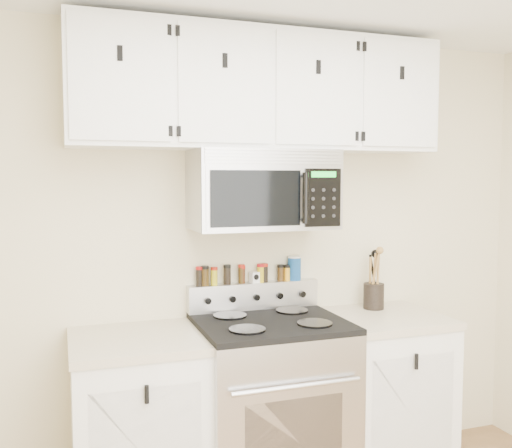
{
  "coord_description": "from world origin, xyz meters",
  "views": [
    {
      "loc": [
        -1.03,
        -1.31,
        1.69
      ],
      "look_at": [
        -0.08,
        1.45,
        1.46
      ],
      "focal_mm": 40.0,
      "sensor_mm": 36.0,
      "label": 1
    }
  ],
  "objects_px": {
    "microwave": "(263,190)",
    "salt_canister": "(294,268)",
    "utensil_crock": "(374,294)",
    "range": "(271,406)"
  },
  "relations": [
    {
      "from": "microwave",
      "to": "salt_canister",
      "type": "height_order",
      "value": "microwave"
    },
    {
      "from": "utensil_crock",
      "to": "salt_canister",
      "type": "xyz_separation_m",
      "value": [
        -0.46,
        0.11,
        0.16
      ]
    },
    {
      "from": "microwave",
      "to": "utensil_crock",
      "type": "height_order",
      "value": "microwave"
    },
    {
      "from": "microwave",
      "to": "utensil_crock",
      "type": "xyz_separation_m",
      "value": [
        0.71,
        0.05,
        -0.62
      ]
    },
    {
      "from": "range",
      "to": "utensil_crock",
      "type": "distance_m",
      "value": 0.9
    },
    {
      "from": "microwave",
      "to": "utensil_crock",
      "type": "relative_size",
      "value": 2.16
    },
    {
      "from": "range",
      "to": "salt_canister",
      "type": "relative_size",
      "value": 7.81
    },
    {
      "from": "utensil_crock",
      "to": "microwave",
      "type": "bearing_deg",
      "value": -176.21
    },
    {
      "from": "salt_canister",
      "to": "microwave",
      "type": "bearing_deg",
      "value": -148.06
    },
    {
      "from": "utensil_crock",
      "to": "salt_canister",
      "type": "bearing_deg",
      "value": 166.85
    }
  ]
}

